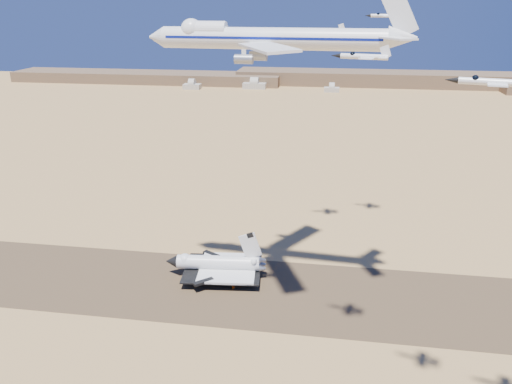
# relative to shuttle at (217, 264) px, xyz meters

# --- Properties ---
(ground) EXTENTS (1200.00, 1200.00, 0.00)m
(ground) POSITION_rel_shuttle_xyz_m (2.02, -9.25, -5.41)
(ground) COLOR #AB824C
(ground) RESTS_ON ground
(runway) EXTENTS (600.00, 50.00, 0.06)m
(runway) POSITION_rel_shuttle_xyz_m (2.02, -9.25, -5.38)
(runway) COLOR brown
(runway) RESTS_ON ground
(ridgeline) EXTENTS (960.00, 90.00, 18.00)m
(ridgeline) POSITION_rel_shuttle_xyz_m (67.34, 518.05, 2.22)
(ridgeline) COLOR brown
(ridgeline) RESTS_ON ground
(hangars) EXTENTS (200.50, 29.50, 30.00)m
(hangars) POSITION_rel_shuttle_xyz_m (-61.98, 469.18, -0.58)
(hangars) COLOR #BBB6A6
(hangars) RESTS_ON ground
(shuttle) EXTENTS (40.93, 27.51, 20.11)m
(shuttle) POSITION_rel_shuttle_xyz_m (0.00, 0.00, 0.00)
(shuttle) COLOR silver
(shuttle) RESTS_ON runway
(carrier_747) EXTENTS (85.27, 65.94, 21.24)m
(carrier_747) POSITION_rel_shuttle_xyz_m (20.28, -12.79, 89.08)
(carrier_747) COLOR white
(crew_a) EXTENTS (0.49, 0.72, 1.90)m
(crew_a) POSITION_rel_shuttle_xyz_m (8.60, -8.90, -4.39)
(crew_a) COLOR #D85B0C
(crew_a) RESTS_ON runway
(crew_b) EXTENTS (0.73, 0.92, 1.65)m
(crew_b) POSITION_rel_shuttle_xyz_m (10.64, -7.02, -4.52)
(crew_b) COLOR #D85B0C
(crew_b) RESTS_ON runway
(crew_c) EXTENTS (1.23, 1.06, 1.88)m
(crew_c) POSITION_rel_shuttle_xyz_m (8.22, -9.62, -4.41)
(crew_c) COLOR #D85B0C
(crew_c) RESTS_ON runway
(chase_jet_a) EXTENTS (13.75, 7.87, 3.48)m
(chase_jet_a) POSITION_rel_shuttle_xyz_m (49.10, -52.56, 87.82)
(chase_jet_a) COLOR white
(chase_jet_b) EXTENTS (14.37, 8.27, 3.64)m
(chase_jet_b) POSITION_rel_shuttle_xyz_m (71.20, -75.96, 85.85)
(chase_jet_b) COLOR white
(chase_jet_d) EXTENTS (14.89, 8.14, 3.71)m
(chase_jet_d) POSITION_rel_shuttle_xyz_m (39.53, 38.11, 89.01)
(chase_jet_d) COLOR white
(chase_jet_e) EXTENTS (15.01, 8.33, 3.75)m
(chase_jet_e) POSITION_rel_shuttle_xyz_m (62.28, 47.88, 94.66)
(chase_jet_e) COLOR white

